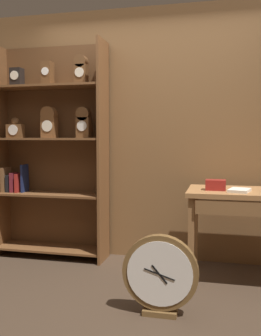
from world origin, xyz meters
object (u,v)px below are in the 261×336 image
object	(u,v)px
bookshelf	(51,149)
toolbox_small	(216,185)
round_clock_large	(160,275)
workbench	(253,203)
open_repair_manual	(239,190)

from	to	relation	value
bookshelf	toolbox_small	bearing A→B (deg)	-11.32
bookshelf	round_clock_large	xyz separation A→B (m)	(1.36, -1.12, -0.85)
workbench	open_repair_manual	size ratio (longest dim) A/B	5.08
open_repair_manual	round_clock_large	bearing A→B (deg)	-113.75
bookshelf	toolbox_small	world-z (taller)	bookshelf
workbench	round_clock_large	size ratio (longest dim) A/B	1.91
toolbox_small	workbench	bearing A→B (deg)	4.79
bookshelf	round_clock_large	world-z (taller)	bookshelf
bookshelf	open_repair_manual	bearing A→B (deg)	-11.91
toolbox_small	bookshelf	bearing A→B (deg)	168.68
open_repair_manual	round_clock_large	xyz separation A→B (m)	(-0.56, -0.72, -0.53)
bookshelf	open_repair_manual	xyz separation A→B (m)	(1.92, -0.40, -0.33)
workbench	toolbox_small	world-z (taller)	toolbox_small
bookshelf	workbench	xyz separation A→B (m)	(2.04, -0.32, -0.45)
bookshelf	round_clock_large	bearing A→B (deg)	-39.59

